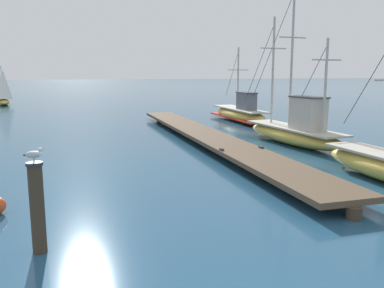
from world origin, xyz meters
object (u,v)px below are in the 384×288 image
at_px(mooring_piling, 37,206).
at_px(distant_sailboat, 3,87).
at_px(perched_seagull, 33,154).
at_px(fishing_boat_0, 240,113).
at_px(fishing_boat_2, 295,130).

distance_m(mooring_piling, distant_sailboat, 38.19).
xyz_separation_m(mooring_piling, distant_sailboat, (-5.30, 37.81, 0.90)).
bearing_deg(perched_seagull, distant_sailboat, 97.97).
xyz_separation_m(fishing_boat_0, distant_sailboat, (-17.32, 20.12, 1.23)).
relative_size(mooring_piling, perched_seagull, 4.49).
bearing_deg(mooring_piling, perched_seagull, 172.11).
relative_size(fishing_boat_0, perched_seagull, 19.07).
height_order(fishing_boat_0, fishing_boat_2, fishing_boat_2).
height_order(fishing_boat_0, distant_sailboat, fishing_boat_0).
relative_size(fishing_boat_0, fishing_boat_2, 0.91).
distance_m(fishing_boat_0, distant_sailboat, 26.57).
relative_size(fishing_boat_2, distant_sailboat, 1.75).
bearing_deg(distant_sailboat, fishing_boat_0, -49.27).
relative_size(mooring_piling, distant_sailboat, 0.37).
xyz_separation_m(mooring_piling, perched_seagull, (-0.01, 0.00, 0.96)).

